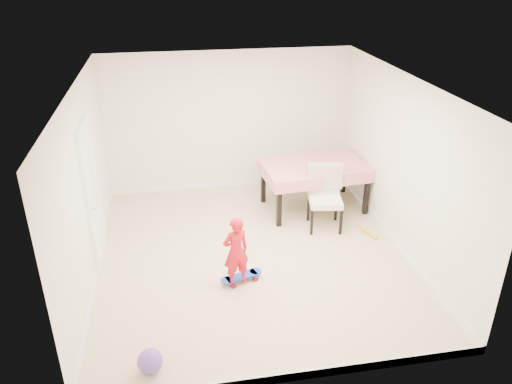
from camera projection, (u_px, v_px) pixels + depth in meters
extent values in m
plane|color=#C9B38C|center=(252.00, 255.00, 7.52)|extent=(5.00, 5.00, 0.00)
cube|color=white|center=(251.00, 85.00, 6.40)|extent=(4.50, 5.00, 0.04)
cube|color=silver|center=(229.00, 122.00, 9.15)|extent=(4.50, 0.04, 2.60)
cube|color=silver|center=(295.00, 280.00, 4.76)|extent=(4.50, 0.04, 2.60)
cube|color=silver|center=(86.00, 188.00, 6.60)|extent=(0.04, 5.00, 2.60)
cube|color=silver|center=(401.00, 165.00, 7.31)|extent=(0.04, 5.00, 2.60)
cube|color=white|center=(92.00, 197.00, 6.99)|extent=(0.11, 0.94, 2.11)
cube|color=white|center=(230.00, 183.00, 9.70)|extent=(4.50, 0.02, 0.12)
cube|color=white|center=(291.00, 377.00, 5.29)|extent=(4.50, 0.02, 0.12)
cube|color=white|center=(98.00, 266.00, 7.14)|extent=(0.02, 5.00, 0.12)
cube|color=white|center=(392.00, 238.00, 7.85)|extent=(0.02, 5.00, 0.12)
imported|color=red|center=(236.00, 254.00, 6.63)|extent=(0.42, 0.34, 1.01)
sphere|color=#6144A4|center=(150.00, 361.00, 5.38)|extent=(0.28, 0.28, 0.28)
cylinder|color=gold|center=(368.00, 232.00, 8.06)|extent=(0.19, 0.40, 0.06)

